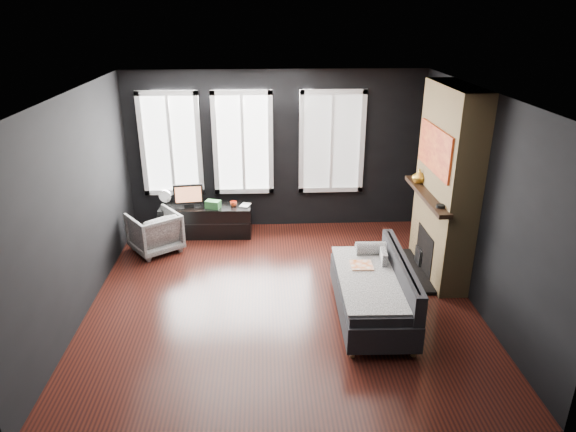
{
  "coord_description": "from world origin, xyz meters",
  "views": [
    {
      "loc": [
        -0.21,
        -5.98,
        3.62
      ],
      "look_at": [
        0.1,
        0.3,
        1.05
      ],
      "focal_mm": 32.0,
      "sensor_mm": 36.0,
      "label": 1
    }
  ],
  "objects_px": {
    "book": "(241,199)",
    "mantel_vase": "(419,176)",
    "media_console": "(206,220)",
    "sofa": "(372,288)",
    "monitor": "(188,194)",
    "mug": "(233,203)",
    "armchair": "(155,230)"
  },
  "relations": [
    {
      "from": "book",
      "to": "mantel_vase",
      "type": "relative_size",
      "value": 0.98
    },
    {
      "from": "media_console",
      "to": "book",
      "type": "relative_size",
      "value": 7.33
    },
    {
      "from": "sofa",
      "to": "monitor",
      "type": "height_order",
      "value": "monitor"
    },
    {
      "from": "mug",
      "to": "book",
      "type": "height_order",
      "value": "book"
    },
    {
      "from": "armchair",
      "to": "mantel_vase",
      "type": "distance_m",
      "value": 4.14
    },
    {
      "from": "armchair",
      "to": "media_console",
      "type": "xyz_separation_m",
      "value": [
        0.75,
        0.58,
        -0.1
      ]
    },
    {
      "from": "media_console",
      "to": "book",
      "type": "distance_m",
      "value": 0.7
    },
    {
      "from": "sofa",
      "to": "armchair",
      "type": "height_order",
      "value": "sofa"
    },
    {
      "from": "mantel_vase",
      "to": "monitor",
      "type": "bearing_deg",
      "value": 163.39
    },
    {
      "from": "mug",
      "to": "mantel_vase",
      "type": "height_order",
      "value": "mantel_vase"
    },
    {
      "from": "monitor",
      "to": "book",
      "type": "bearing_deg",
      "value": -5.62
    },
    {
      "from": "media_console",
      "to": "mug",
      "type": "distance_m",
      "value": 0.57
    },
    {
      "from": "monitor",
      "to": "mantel_vase",
      "type": "relative_size",
      "value": 2.34
    },
    {
      "from": "sofa",
      "to": "armchair",
      "type": "bearing_deg",
      "value": 148.09
    },
    {
      "from": "mug",
      "to": "armchair",
      "type": "bearing_deg",
      "value": -155.56
    },
    {
      "from": "media_console",
      "to": "monitor",
      "type": "distance_m",
      "value": 0.55
    },
    {
      "from": "armchair",
      "to": "monitor",
      "type": "height_order",
      "value": "monitor"
    },
    {
      "from": "monitor",
      "to": "mug",
      "type": "distance_m",
      "value": 0.76
    },
    {
      "from": "sofa",
      "to": "mug",
      "type": "distance_m",
      "value": 3.16
    },
    {
      "from": "sofa",
      "to": "mantel_vase",
      "type": "bearing_deg",
      "value": 60.04
    },
    {
      "from": "sofa",
      "to": "mantel_vase",
      "type": "height_order",
      "value": "mantel_vase"
    },
    {
      "from": "armchair",
      "to": "mug",
      "type": "height_order",
      "value": "armchair"
    },
    {
      "from": "media_console",
      "to": "armchair",
      "type": "bearing_deg",
      "value": -140.51
    },
    {
      "from": "armchair",
      "to": "mantel_vase",
      "type": "relative_size",
      "value": 3.37
    },
    {
      "from": "media_console",
      "to": "book",
      "type": "height_order",
      "value": "book"
    },
    {
      "from": "book",
      "to": "sofa",
      "type": "bearing_deg",
      "value": -56.95
    },
    {
      "from": "sofa",
      "to": "monitor",
      "type": "xyz_separation_m",
      "value": [
        -2.57,
        2.6,
        0.34
      ]
    },
    {
      "from": "sofa",
      "to": "armchair",
      "type": "xyz_separation_m",
      "value": [
        -3.05,
        2.02,
        -0.04
      ]
    },
    {
      "from": "monitor",
      "to": "book",
      "type": "xyz_separation_m",
      "value": [
        0.86,
        0.02,
        -0.12
      ]
    },
    {
      "from": "sofa",
      "to": "armchair",
      "type": "distance_m",
      "value": 3.66
    },
    {
      "from": "armchair",
      "to": "mantel_vase",
      "type": "xyz_separation_m",
      "value": [
        4.0,
        -0.47,
        0.98
      ]
    },
    {
      "from": "armchair",
      "to": "media_console",
      "type": "distance_m",
      "value": 0.95
    }
  ]
}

